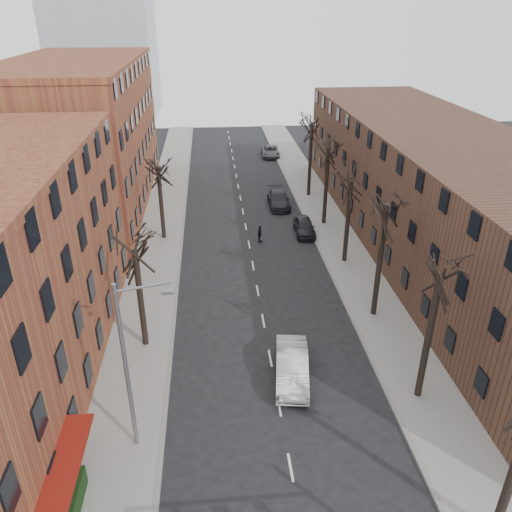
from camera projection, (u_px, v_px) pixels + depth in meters
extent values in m
cube|color=gray|center=(161.00, 233.00, 46.30)|extent=(4.00, 90.00, 0.15)
cube|color=gray|center=(330.00, 227.00, 47.62)|extent=(4.00, 90.00, 0.15)
cube|color=brown|center=(82.00, 138.00, 50.52)|extent=(12.00, 28.00, 14.00)
cube|color=#4A3022|center=(441.00, 193.00, 41.61)|extent=(12.00, 50.00, 10.00)
cylinder|color=slate|center=(127.00, 372.00, 22.15)|extent=(0.20, 0.20, 9.00)
cylinder|color=slate|center=(142.00, 287.00, 20.30)|extent=(2.39, 0.12, 0.46)
cube|color=slate|center=(167.00, 292.00, 20.52)|extent=(0.50, 0.22, 0.14)
imported|color=#A3A6AA|center=(292.00, 366.00, 28.12)|extent=(2.44, 5.31, 1.69)
imported|color=black|center=(304.00, 226.00, 46.13)|extent=(1.86, 4.35, 1.47)
imported|color=black|center=(279.00, 199.00, 52.48)|extent=(2.16, 5.24, 1.52)
imported|color=#505257|center=(270.00, 151.00, 69.85)|extent=(2.60, 5.18, 1.41)
imported|color=black|center=(66.00, 500.00, 20.47)|extent=(0.92, 0.84, 1.53)
imported|color=black|center=(260.00, 234.00, 44.45)|extent=(0.73, 1.02, 1.60)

